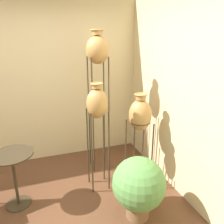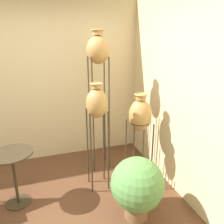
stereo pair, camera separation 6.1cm
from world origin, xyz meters
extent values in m
cube|color=beige|center=(0.00, 1.73, 1.35)|extent=(7.40, 0.06, 2.70)
cube|color=beige|center=(1.73, 0.00, 1.35)|extent=(0.06, 7.40, 2.70)
cylinder|color=#382D1E|center=(0.75, 0.98, 0.88)|extent=(0.02, 0.02, 1.76)
cylinder|color=#382D1E|center=(0.99, 0.98, 0.88)|extent=(0.02, 0.02, 1.76)
cylinder|color=#382D1E|center=(0.75, 1.23, 0.88)|extent=(0.02, 0.02, 1.76)
cylinder|color=#382D1E|center=(0.99, 1.23, 0.88)|extent=(0.02, 0.02, 1.76)
torus|color=#382D1E|center=(0.87, 1.11, 1.76)|extent=(0.25, 0.25, 0.02)
ellipsoid|color=#B28447|center=(0.87, 1.11, 1.85)|extent=(0.32, 0.32, 0.39)
cylinder|color=#B28447|center=(0.87, 1.11, 2.07)|extent=(0.15, 0.15, 0.06)
torus|color=#B28447|center=(0.87, 1.11, 2.11)|extent=(0.19, 0.19, 0.02)
cylinder|color=#382D1E|center=(0.60, 0.50, 0.56)|extent=(0.02, 0.02, 1.13)
cylinder|color=#382D1E|center=(0.83, 0.50, 0.56)|extent=(0.02, 0.02, 1.13)
cylinder|color=#382D1E|center=(0.60, 0.73, 0.56)|extent=(0.02, 0.02, 1.13)
cylinder|color=#382D1E|center=(0.83, 0.73, 0.56)|extent=(0.02, 0.02, 1.13)
torus|color=#382D1E|center=(0.71, 0.61, 1.13)|extent=(0.24, 0.24, 0.02)
ellipsoid|color=#B28447|center=(0.71, 0.61, 1.22)|extent=(0.27, 0.27, 0.39)
cylinder|color=#B28447|center=(0.71, 0.61, 1.44)|extent=(0.12, 0.12, 0.06)
torus|color=#B28447|center=(0.71, 0.61, 1.47)|extent=(0.16, 0.16, 0.02)
cylinder|color=#382D1E|center=(1.19, 0.49, 0.44)|extent=(0.02, 0.02, 0.89)
cylinder|color=#382D1E|center=(1.48, 0.49, 0.44)|extent=(0.02, 0.02, 0.89)
cylinder|color=#382D1E|center=(1.19, 0.78, 0.44)|extent=(0.02, 0.02, 0.89)
cylinder|color=#382D1E|center=(1.48, 0.78, 0.44)|extent=(0.02, 0.02, 0.89)
torus|color=#382D1E|center=(1.34, 0.63, 0.89)|extent=(0.29, 0.29, 0.02)
ellipsoid|color=#B28447|center=(1.34, 0.63, 0.99)|extent=(0.32, 0.32, 0.45)
cylinder|color=#B28447|center=(1.34, 0.63, 1.24)|extent=(0.14, 0.14, 0.07)
torus|color=#B28447|center=(1.34, 0.63, 1.28)|extent=(0.18, 0.18, 0.02)
cylinder|color=#382D1E|center=(-0.35, 0.58, 0.01)|extent=(0.30, 0.30, 0.01)
cylinder|color=#382D1E|center=(-0.35, 0.58, 0.35)|extent=(0.04, 0.04, 0.68)
cylinder|color=#382D1E|center=(-0.35, 0.58, 0.70)|extent=(0.50, 0.50, 0.02)
cylinder|color=brown|center=(0.99, -0.09, 0.11)|extent=(0.27, 0.27, 0.22)
torus|color=brown|center=(0.99, -0.09, 0.22)|extent=(0.30, 0.30, 0.02)
sphere|color=#568E47|center=(0.99, -0.09, 0.45)|extent=(0.60, 0.60, 0.60)
camera|label=1|loc=(0.02, -1.95, 1.97)|focal=35.00mm
camera|label=2|loc=(0.08, -1.97, 1.97)|focal=35.00mm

